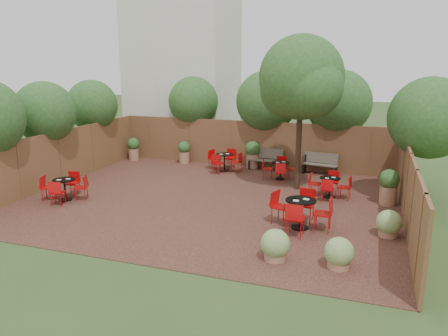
% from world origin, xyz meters
% --- Properties ---
extents(ground, '(80.00, 80.00, 0.00)m').
position_xyz_m(ground, '(0.00, 0.00, 0.00)').
color(ground, '#354F23').
rests_on(ground, ground).
extents(courtyard_paving, '(12.00, 10.00, 0.02)m').
position_xyz_m(courtyard_paving, '(0.00, 0.00, 0.01)').
color(courtyard_paving, black).
rests_on(courtyard_paving, ground).
extents(fence_back, '(12.00, 0.08, 2.00)m').
position_xyz_m(fence_back, '(0.00, 5.00, 1.00)').
color(fence_back, brown).
rests_on(fence_back, ground).
extents(fence_left, '(0.08, 10.00, 2.00)m').
position_xyz_m(fence_left, '(-6.00, 0.00, 1.00)').
color(fence_left, brown).
rests_on(fence_left, ground).
extents(fence_right, '(0.08, 10.00, 2.00)m').
position_xyz_m(fence_right, '(6.00, 0.00, 1.00)').
color(fence_right, brown).
rests_on(fence_right, ground).
extents(neighbour_building, '(5.00, 4.00, 8.00)m').
position_xyz_m(neighbour_building, '(-4.50, 8.00, 4.00)').
color(neighbour_building, beige).
rests_on(neighbour_building, ground).
extents(overhang_foliage, '(15.85, 10.93, 2.73)m').
position_xyz_m(overhang_foliage, '(-0.88, 3.00, 2.75)').
color(overhang_foliage, '#25511A').
rests_on(overhang_foliage, ground).
extents(courtyard_tree, '(2.97, 2.90, 5.39)m').
position_xyz_m(courtyard_tree, '(2.49, 2.17, 3.80)').
color(courtyard_tree, black).
rests_on(courtyard_tree, courtyard_paving).
extents(park_bench_left, '(1.46, 0.50, 0.89)m').
position_xyz_m(park_bench_left, '(0.74, 4.62, 0.48)').
color(park_bench_left, brown).
rests_on(park_bench_left, courtyard_paving).
extents(park_bench_right, '(1.43, 0.61, 0.86)m').
position_xyz_m(park_bench_right, '(3.03, 4.62, 0.46)').
color(park_bench_right, brown).
rests_on(park_bench_right, courtyard_paving).
extents(bistro_tables, '(9.68, 7.02, 0.94)m').
position_xyz_m(bistro_tables, '(0.78, 0.76, 0.45)').
color(bistro_tables, black).
rests_on(bistro_tables, courtyard_paving).
extents(planters, '(11.64, 3.98, 1.16)m').
position_xyz_m(planters, '(-0.05, 3.61, 0.62)').
color(planters, '#97654B').
rests_on(planters, courtyard_paving).
extents(low_shrubs, '(3.18, 3.00, 0.74)m').
position_xyz_m(low_shrubs, '(4.27, -2.97, 0.37)').
color(low_shrubs, '#97654B').
rests_on(low_shrubs, courtyard_paving).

